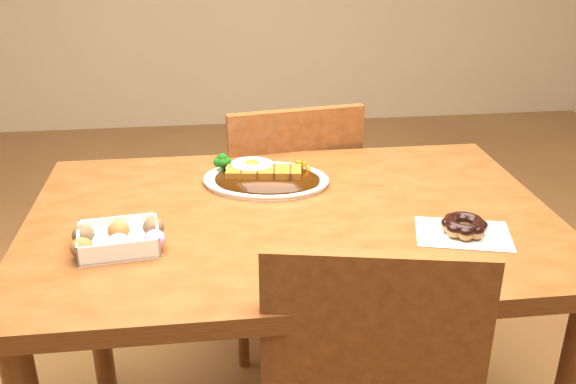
{
  "coord_description": "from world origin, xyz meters",
  "views": [
    {
      "loc": [
        -0.17,
        -1.31,
        1.39
      ],
      "look_at": [
        -0.01,
        -0.01,
        0.81
      ],
      "focal_mm": 40.0,
      "sensor_mm": 36.0,
      "label": 1
    }
  ],
  "objects": [
    {
      "name": "pon_de_ring",
      "position": [
        0.35,
        -0.15,
        0.77
      ],
      "size": [
        0.23,
        0.19,
        0.04
      ],
      "rotation": [
        0.0,
        0.0,
        -0.26
      ],
      "color": "silver",
      "rests_on": "table"
    },
    {
      "name": "donut_box",
      "position": [
        -0.37,
        -0.12,
        0.77
      ],
      "size": [
        0.19,
        0.14,
        0.05
      ],
      "rotation": [
        0.0,
        0.0,
        0.12
      ],
      "color": "white",
      "rests_on": "table"
    },
    {
      "name": "katsu_curry_plate",
      "position": [
        -0.05,
        0.18,
        0.77
      ],
      "size": [
        0.35,
        0.28,
        0.06
      ],
      "rotation": [
        0.0,
        0.0,
        -0.21
      ],
      "color": "white",
      "rests_on": "table"
    },
    {
      "name": "chair_far",
      "position": [
        0.05,
        0.54,
        0.48
      ],
      "size": [
        0.48,
        0.48,
        0.87
      ],
      "rotation": [
        0.0,
        0.0,
        3.28
      ],
      "color": "#532A10",
      "rests_on": "ground"
    },
    {
      "name": "table",
      "position": [
        0.0,
        0.0,
        0.65
      ],
      "size": [
        1.2,
        0.8,
        0.75
      ],
      "color": "#532A10",
      "rests_on": "ground"
    }
  ]
}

